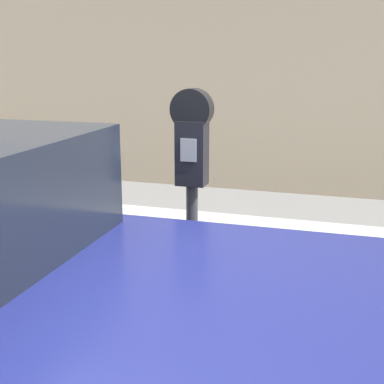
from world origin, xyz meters
The scene contains 2 objects.
sidewalk centered at (0.00, 2.20, 0.07)m, with size 24.00×2.80×0.15m.
parking_meter centered at (0.17, 1.12, 1.16)m, with size 0.23×0.13×1.46m.
Camera 1 is at (1.05, -1.70, 1.78)m, focal length 50.00 mm.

